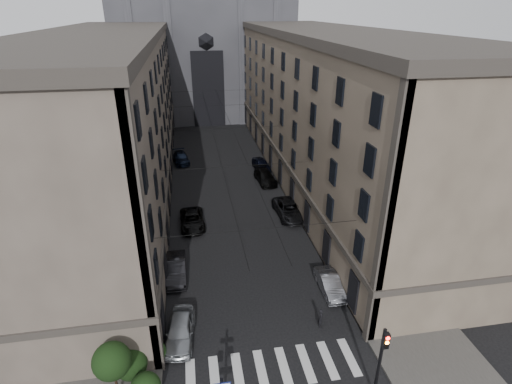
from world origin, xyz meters
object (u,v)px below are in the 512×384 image
car_left_near (180,330)px  car_left_midfar (192,220)px  car_right_midfar (265,177)px  car_left_far (181,158)px  gothic_tower (202,26)px  car_right_far (261,164)px  pedestrian (321,318)px  car_right_midnear (289,210)px  car_right_near (330,284)px  traffic_light_right (381,356)px  car_left_midnear (176,269)px

car_left_near → car_left_midfar: bearing=91.8°
car_right_midfar → car_left_far: bearing=134.2°
car_left_near → car_left_midfar: car_left_near is taller
gothic_tower → car_right_far: size_ratio=12.46×
pedestrian → car_left_midfar: bearing=46.2°
car_left_near → gothic_tower: bearing=91.3°
car_left_near → car_right_midfar: bearing=73.3°
car_right_midnear → car_right_far: (-0.47, 14.35, -0.03)m
car_right_midfar → pedestrian: bearing=-97.6°
car_left_near → pedestrian: car_left_near is taller
car_right_midfar → car_right_far: 4.55m
car_left_near → car_right_near: car_left_near is taller
car_right_near → car_right_midnear: (-0.09, 13.14, 0.11)m
traffic_light_right → car_right_midfar: bearing=90.5°
car_right_near → car_right_midfar: car_right_midfar is taller
car_right_midfar → car_right_far: bearing=80.8°
car_right_midfar → traffic_light_right: bearing=-94.7°
car_right_midfar → car_right_far: car_right_far is taller
car_right_near → car_right_midfar: bearing=92.6°
gothic_tower → pedestrian: bearing=-86.4°
car_left_far → car_right_midnear: bearing=-66.4°
gothic_tower → car_left_midfar: bearing=-95.2°
car_right_far → pedestrian: size_ratio=2.95×
car_left_midnear → car_right_midfar: car_left_midnear is taller
car_right_midnear → gothic_tower: bearing=94.3°
gothic_tower → traffic_light_right: 74.67m
car_right_far → pedestrian: (-1.43, -31.25, -0.00)m
car_right_far → pedestrian: car_right_far is taller
car_left_far → car_right_near: car_left_far is taller
car_right_midnear → car_right_far: size_ratio=1.27×
car_right_midnear → car_left_midnear: bearing=-146.3°
car_left_midnear → car_right_near: car_left_midnear is taller
car_left_midnear → traffic_light_right: bearing=-50.2°
gothic_tower → car_left_midnear: size_ratio=11.76×
traffic_light_right → car_left_near: traffic_light_right is taller
car_left_midnear → car_left_far: bearing=88.4°
car_right_near → car_left_near: bearing=-164.6°
car_left_midfar → car_right_far: 17.95m
car_left_midfar → car_right_midnear: car_right_midnear is taller
car_right_near → pedestrian: pedestrian is taller
car_left_near → car_left_far: 35.59m
car_left_far → car_left_midfar: bearing=-94.6°
car_right_near → car_right_midfar: size_ratio=0.80×
car_left_midnear → car_left_near: bearing=-87.5°
car_right_midnear → traffic_light_right: bearing=-94.0°
car_left_midfar → car_right_near: 16.65m
car_right_midfar → car_left_near: bearing=-118.3°
car_left_midfar → car_right_midfar: car_right_midfar is taller
traffic_light_right → car_left_far: bearing=105.0°
car_right_midfar → car_left_midnear: bearing=-126.6°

